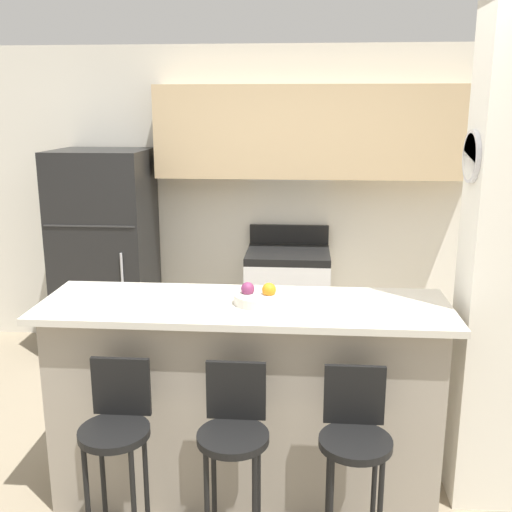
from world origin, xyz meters
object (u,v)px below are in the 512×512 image
at_px(bar_stool_left, 117,434).
at_px(bar_stool_mid, 234,439).
at_px(bar_stool_right, 355,444).
at_px(stove_range, 287,303).
at_px(fruit_bowl, 258,297).
at_px(refrigerator, 106,255).

relative_size(bar_stool_left, bar_stool_mid, 1.00).
height_order(bar_stool_mid, bar_stool_right, same).
xyz_separation_m(bar_stool_left, bar_stool_mid, (0.53, 0.00, 0.00)).
relative_size(stove_range, fruit_bowl, 4.38).
distance_m(refrigerator, fruit_bowl, 2.32).
relative_size(refrigerator, stove_range, 1.61).
bearing_deg(stove_range, bar_stool_mid, -94.24).
bearing_deg(bar_stool_left, fruit_bowl, 39.39).
height_order(bar_stool_left, bar_stool_right, same).
distance_m(refrigerator, bar_stool_right, 3.00).
xyz_separation_m(bar_stool_mid, fruit_bowl, (0.07, 0.50, 0.50)).
bearing_deg(refrigerator, stove_range, 2.00).
relative_size(stove_range, bar_stool_left, 1.14).
bearing_deg(refrigerator, fruit_bowl, -52.57).
bearing_deg(bar_stool_left, bar_stool_mid, 0.00).
distance_m(stove_range, bar_stool_mid, 2.39).
distance_m(bar_stool_left, fruit_bowl, 0.93).
relative_size(bar_stool_mid, bar_stool_right, 1.00).
height_order(bar_stool_right, fruit_bowl, fruit_bowl).
xyz_separation_m(bar_stool_left, bar_stool_right, (1.07, 0.00, 0.00)).
relative_size(refrigerator, bar_stool_left, 1.83).
bearing_deg(bar_stool_mid, refrigerator, 119.75).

